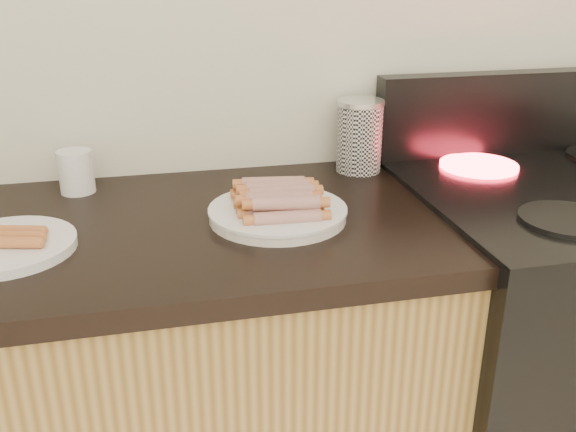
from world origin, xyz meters
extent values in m
cube|color=black|center=(0.78, 1.68, 0.45)|extent=(0.76, 0.65, 0.90)
cube|color=black|center=(0.78, 1.96, 1.01)|extent=(0.76, 0.06, 0.20)
cylinder|color=black|center=(0.61, 1.51, 0.92)|extent=(0.18, 0.18, 0.01)
cylinder|color=#FF1E2D|center=(0.61, 1.84, 0.92)|extent=(0.18, 0.18, 0.01)
cylinder|color=white|center=(0.09, 1.67, 0.91)|extent=(0.34, 0.34, 0.02)
cylinder|color=white|center=(-0.40, 1.63, 0.91)|extent=(0.29, 0.29, 0.02)
cylinder|color=maroon|center=(0.09, 1.59, 0.93)|extent=(0.13, 0.04, 0.03)
cylinder|color=maroon|center=(0.09, 1.62, 0.93)|extent=(0.13, 0.04, 0.03)
cylinder|color=maroon|center=(0.09, 1.65, 0.93)|extent=(0.13, 0.04, 0.03)
cylinder|color=maroon|center=(0.09, 1.68, 0.93)|extent=(0.13, 0.04, 0.03)
cylinder|color=maroon|center=(0.09, 1.71, 0.93)|extent=(0.13, 0.04, 0.03)
cylinder|color=maroon|center=(0.09, 1.74, 0.93)|extent=(0.13, 0.04, 0.03)
cylinder|color=maroon|center=(0.09, 1.61, 0.95)|extent=(0.13, 0.04, 0.03)
cylinder|color=maroon|center=(0.09, 1.64, 0.95)|extent=(0.13, 0.04, 0.03)
cylinder|color=maroon|center=(0.09, 1.67, 0.95)|extent=(0.13, 0.04, 0.03)
cylinder|color=maroon|center=(0.09, 1.69, 0.95)|extent=(0.13, 0.04, 0.03)
cylinder|color=maroon|center=(0.09, 1.72, 0.95)|extent=(0.13, 0.04, 0.03)
cylinder|color=#D06139|center=(-0.40, 1.60, 0.93)|extent=(0.13, 0.05, 0.02)
cylinder|color=#D06139|center=(-0.40, 1.63, 0.93)|extent=(0.13, 0.05, 0.02)
cylinder|color=#D06139|center=(-0.40, 1.65, 0.93)|extent=(0.13, 0.05, 0.02)
cylinder|color=white|center=(0.34, 1.92, 0.98)|extent=(0.10, 0.10, 0.16)
cylinder|color=silver|center=(0.34, 1.92, 1.06)|extent=(0.11, 0.11, 0.01)
cylinder|color=white|center=(-0.30, 1.91, 0.95)|extent=(0.09, 0.09, 0.09)
camera|label=1|loc=(-0.14, 0.54, 1.37)|focal=40.00mm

